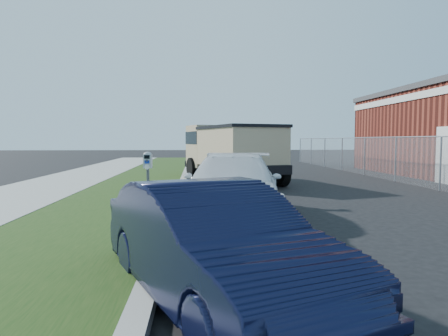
{
  "coord_description": "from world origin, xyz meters",
  "views": [
    {
      "loc": [
        -2.06,
        -8.66,
        1.68
      ],
      "look_at": [
        -1.4,
        1.0,
        1.0
      ],
      "focal_mm": 32.0,
      "sensor_mm": 36.0,
      "label": 1
    }
  ],
  "objects": [
    {
      "name": "white_wagon",
      "position": [
        -1.3,
        -0.26,
        0.7
      ],
      "size": [
        2.64,
        5.04,
        1.39
      ],
      "primitive_type": "imported",
      "rotation": [
        0.0,
        0.0,
        -0.15
      ],
      "color": "white",
      "rests_on": "ground"
    },
    {
      "name": "ground",
      "position": [
        0.0,
        0.0,
        0.0
      ],
      "size": [
        120.0,
        120.0,
        0.0
      ],
      "primitive_type": "plane",
      "color": "black",
      "rests_on": "ground"
    },
    {
      "name": "streetside",
      "position": [
        -5.57,
        2.0,
        0.07
      ],
      "size": [
        6.12,
        50.0,
        0.15
      ],
      "color": "gray",
      "rests_on": "ground"
    },
    {
      "name": "navy_sedan",
      "position": [
        -1.91,
        -4.64,
        0.62
      ],
      "size": [
        2.7,
        3.96,
        1.24
      ],
      "primitive_type": "imported",
      "rotation": [
        0.0,
        0.0,
        0.41
      ],
      "color": "black",
      "rests_on": "ground"
    },
    {
      "name": "dump_truck",
      "position": [
        -0.73,
        7.51,
        1.31
      ],
      "size": [
        3.89,
        6.31,
        2.33
      ],
      "rotation": [
        0.0,
        0.0,
        0.31
      ],
      "color": "black",
      "rests_on": "ground"
    },
    {
      "name": "parking_meter",
      "position": [
        -3.08,
        -0.27,
        1.07
      ],
      "size": [
        0.19,
        0.14,
        1.31
      ],
      "rotation": [
        0.0,
        0.0,
        -0.13
      ],
      "color": "#3F4247",
      "rests_on": "ground"
    },
    {
      "name": "chainlink_fence",
      "position": [
        6.0,
        7.0,
        1.26
      ],
      "size": [
        0.06,
        30.06,
        30.0
      ],
      "color": "slate",
      "rests_on": "ground"
    }
  ]
}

